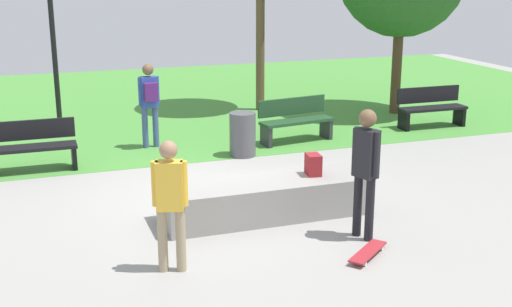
{
  "coord_description": "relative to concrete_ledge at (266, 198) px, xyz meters",
  "views": [
    {
      "loc": [
        -2.76,
        -9.89,
        3.61
      ],
      "look_at": [
        0.47,
        -0.69,
        0.85
      ],
      "focal_mm": 46.97,
      "sensor_mm": 36.0,
      "label": 1
    }
  ],
  "objects": [
    {
      "name": "skater_watching",
      "position": [
        0.97,
        -1.2,
        0.78
      ],
      "size": [
        0.29,
        0.41,
        1.8
      ],
      "color": "black",
      "rests_on": "ground_plane"
    },
    {
      "name": "concrete_ledge",
      "position": [
        0.0,
        0.0,
        0.0
      ],
      "size": [
        3.06,
        0.92,
        0.55
      ],
      "primitive_type": "cube",
      "color": "gray",
      "rests_on": "ground_plane"
    },
    {
      "name": "skater_performing_trick",
      "position": [
        -1.71,
        -1.35,
        0.68
      ],
      "size": [
        0.41,
        0.29,
        1.64
      ],
      "color": "tan",
      "rests_on": "ground_plane"
    },
    {
      "name": "grass_lawn",
      "position": [
        -0.47,
        9.09,
        -0.27
      ],
      "size": [
        26.6,
        12.09,
        0.01
      ],
      "primitive_type": "cube",
      "color": "#478C38",
      "rests_on": "ground_plane"
    },
    {
      "name": "ground_plane",
      "position": [
        -0.47,
        1.14,
        -0.28
      ],
      "size": [
        28.0,
        28.0,
        0.0
      ],
      "primitive_type": "plane",
      "color": "gray"
    },
    {
      "name": "park_bench_near_lamppost",
      "position": [
        -3.21,
        3.54,
        0.2
      ],
      "size": [
        1.6,
        0.48,
        0.91
      ],
      "color": "black",
      "rests_on": "ground_plane"
    },
    {
      "name": "trash_bin",
      "position": [
        0.7,
        3.22,
        0.15
      ],
      "size": [
        0.51,
        0.51,
        0.86
      ],
      "primitive_type": "cylinder",
      "color": "#4C4C51",
      "rests_on": "ground_plane"
    },
    {
      "name": "park_bench_center_lawn",
      "position": [
        5.53,
        4.08,
        0.2
      ],
      "size": [
        1.6,
        0.49,
        0.91
      ],
      "color": "black",
      "rests_on": "ground_plane"
    },
    {
      "name": "skateboard_by_ledge",
      "position": [
        0.74,
        -1.78,
        -0.21
      ],
      "size": [
        0.75,
        0.66,
        0.08
      ],
      "color": "#A5262D",
      "rests_on": "ground_plane"
    },
    {
      "name": "lamp_post",
      "position": [
        -2.51,
        7.21,
        2.53
      ],
      "size": [
        0.28,
        0.28,
        4.69
      ],
      "color": "black",
      "rests_on": "ground_plane"
    },
    {
      "name": "pedestrian_with_backpack",
      "position": [
        -0.87,
        4.41,
        0.75
      ],
      "size": [
        0.43,
        0.36,
        1.71
      ],
      "color": "#3F5184",
      "rests_on": "ground_plane"
    },
    {
      "name": "backpack_on_ledge",
      "position": [
        0.77,
        0.03,
        0.44
      ],
      "size": [
        0.23,
        0.3,
        0.32
      ],
      "primitive_type": "cube",
      "rotation": [
        0.0,
        0.0,
        1.45
      ],
      "color": "maroon",
      "rests_on": "concrete_ledge"
    },
    {
      "name": "park_bench_far_right",
      "position": [
        2.09,
        3.9,
        0.2
      ],
      "size": [
        1.65,
        0.7,
        0.91
      ],
      "color": "#1E4223",
      "rests_on": "ground_plane"
    }
  ]
}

